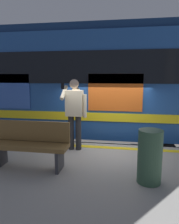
# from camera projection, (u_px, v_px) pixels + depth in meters

# --- Properties ---
(ground_plane) EXTENTS (24.14, 24.14, 0.00)m
(ground_plane) POSITION_uv_depth(u_px,v_px,m) (103.00, 179.00, 5.77)
(ground_plane) COLOR #4C4742
(platform) EXTENTS (15.35, 4.14, 1.03)m
(platform) POSITION_uv_depth(u_px,v_px,m) (91.00, 209.00, 3.67)
(platform) COLOR gray
(platform) RESTS_ON ground
(safety_line) EXTENTS (15.04, 0.16, 0.01)m
(safety_line) POSITION_uv_depth(u_px,v_px,m) (102.00, 147.00, 5.30)
(safety_line) COLOR yellow
(safety_line) RESTS_ON platform
(track_rail_near) EXTENTS (19.95, 0.08, 0.16)m
(track_rail_near) POSITION_uv_depth(u_px,v_px,m) (107.00, 158.00, 7.05)
(track_rail_near) COLOR slate
(track_rail_near) RESTS_ON ground
(track_rail_far) EXTENTS (19.95, 0.08, 0.16)m
(track_rail_far) POSITION_uv_depth(u_px,v_px,m) (110.00, 145.00, 8.44)
(track_rail_far) COLOR slate
(track_rail_far) RESTS_ON ground
(train_carriage) EXTENTS (9.39, 3.09, 4.15)m
(train_carriage) POSITION_uv_depth(u_px,v_px,m) (71.00, 82.00, 7.54)
(train_carriage) COLOR #1E478C
(train_carriage) RESTS_ON ground
(passenger) EXTENTS (0.57, 0.55, 1.71)m
(passenger) POSITION_uv_depth(u_px,v_px,m) (75.00, 109.00, 5.01)
(passenger) COLOR #262628
(passenger) RESTS_ON platform
(handbag) EXTENTS (0.37, 0.33, 0.34)m
(handbag) POSITION_uv_depth(u_px,v_px,m) (62.00, 141.00, 5.28)
(handbag) COLOR maroon
(handbag) RESTS_ON platform
(bench) EXTENTS (1.53, 0.44, 0.90)m
(bench) POSITION_uv_depth(u_px,v_px,m) (30.00, 143.00, 4.10)
(bench) COLOR brown
(bench) RESTS_ON platform
(trash_bin) EXTENTS (0.40, 0.40, 0.91)m
(trash_bin) POSITION_uv_depth(u_px,v_px,m) (150.00, 157.00, 3.49)
(trash_bin) COLOR #2D4C38
(trash_bin) RESTS_ON platform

